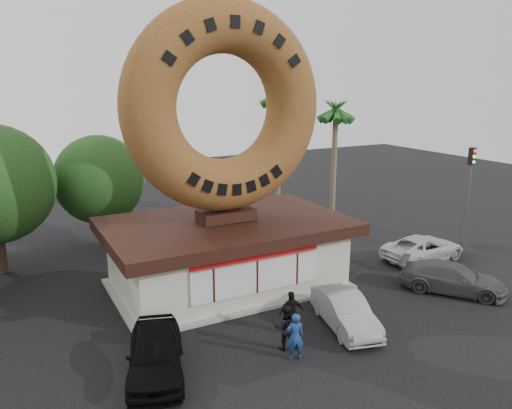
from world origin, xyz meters
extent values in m
plane|color=black|center=(0.00, 0.00, 0.00)|extent=(90.00, 90.00, 0.00)
cube|color=beige|center=(0.00, 6.00, 1.50)|extent=(10.00, 6.00, 3.00)
cube|color=#999993|center=(0.00, 6.00, 0.07)|extent=(10.60, 6.60, 0.15)
cube|color=#3F3F3F|center=(0.00, 6.00, 3.05)|extent=(10.00, 6.00, 0.10)
cube|color=black|center=(0.00, 6.00, 3.00)|extent=(11.20, 7.20, 0.55)
cube|color=silver|center=(0.00, 2.95, 1.55)|extent=(6.00, 0.12, 1.40)
cube|color=red|center=(0.00, 2.93, 2.55)|extent=(6.00, 0.10, 0.45)
cube|color=black|center=(0.00, 6.00, 3.55)|extent=(2.60, 1.40, 0.50)
torus|color=brown|center=(0.00, 6.00, 8.49)|extent=(9.37, 2.39, 9.37)
cylinder|color=#473321|center=(-9.50, 13.00, 1.65)|extent=(0.44, 0.44, 3.30)
cylinder|color=#473321|center=(-4.00, 15.00, 1.43)|extent=(0.44, 0.44, 2.86)
sphere|color=#203F16|center=(-4.00, 15.00, 4.03)|extent=(5.20, 5.20, 5.20)
cylinder|color=#726651|center=(7.50, 14.00, 4.50)|extent=(0.36, 0.36, 9.00)
cylinder|color=#726651|center=(11.00, 12.50, 4.00)|extent=(0.36, 0.36, 8.00)
cylinder|color=#59595E|center=(-2.00, 16.00, 4.00)|extent=(0.18, 0.18, 8.00)
cylinder|color=#59595E|center=(-1.10, 16.00, 7.90)|extent=(1.80, 0.12, 0.12)
cube|color=#59595E|center=(-0.20, 16.00, 7.85)|extent=(0.45, 0.20, 0.12)
cylinder|color=#59595E|center=(14.00, 4.00, 3.00)|extent=(0.18, 0.18, 6.00)
cube|color=black|center=(14.00, 4.00, 5.60)|extent=(0.30, 0.28, 0.95)
sphere|color=red|center=(14.00, 3.85, 5.90)|extent=(0.18, 0.18, 0.18)
sphere|color=yellow|center=(14.00, 3.85, 5.60)|extent=(0.18, 0.18, 0.18)
sphere|color=green|center=(14.00, 3.85, 5.30)|extent=(0.18, 0.18, 0.18)
imported|color=navy|center=(-0.61, -1.09, 0.88)|extent=(0.73, 0.58, 1.76)
imported|color=black|center=(-0.55, -0.33, 0.86)|extent=(1.02, 0.91, 1.72)
imported|color=black|center=(0.30, 0.62, 0.86)|extent=(1.06, 0.58, 1.72)
imported|color=black|center=(-5.25, 0.33, 0.77)|extent=(3.11, 4.88, 1.55)
imported|color=gray|center=(2.43, -0.03, 0.69)|extent=(2.41, 4.41, 1.38)
imported|color=#4C4E51|center=(9.02, 0.40, 0.69)|extent=(4.42, 4.93, 1.37)
imported|color=silver|center=(11.03, 4.16, 0.69)|extent=(5.09, 2.64, 1.37)
camera|label=1|loc=(-9.29, -14.53, 9.67)|focal=35.00mm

